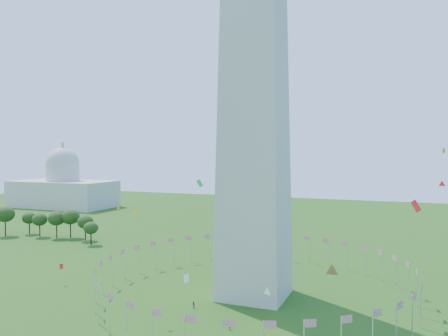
{
  "coord_description": "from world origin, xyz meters",
  "views": [
    {
      "loc": [
        34.43,
        -57.68,
        37.37
      ],
      "look_at": [
        -2.5,
        35.0,
        33.89
      ],
      "focal_mm": 35.0,
      "sensor_mm": 36.0,
      "label": 1
    }
  ],
  "objects": [
    {
      "name": "flag_ring",
      "position": [
        -0.0,
        50.0,
        4.5
      ],
      "size": [
        80.24,
        80.24,
        9.0
      ],
      "color": "silver",
      "rests_on": "ground"
    },
    {
      "name": "tree_line_west",
      "position": [
        -107.95,
        90.95,
        5.7
      ],
      "size": [
        55.49,
        15.67,
        12.96
      ],
      "color": "#30531B",
      "rests_on": "ground"
    },
    {
      "name": "capitol_building",
      "position": [
        -180.0,
        180.0,
        23.0
      ],
      "size": [
        70.0,
        35.0,
        46.0
      ],
      "primitive_type": null,
      "color": "beige",
      "rests_on": "ground"
    },
    {
      "name": "kites_aloft",
      "position": [
        10.87,
        20.76,
        16.8
      ],
      "size": [
        104.29,
        61.0,
        34.35
      ],
      "color": "white",
      "rests_on": "ground"
    }
  ]
}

